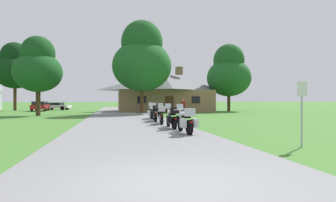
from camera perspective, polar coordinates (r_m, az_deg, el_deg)
The scene contains 16 objects.
ground_plane at distance 24.70m, azimuth -8.91°, elevation -3.43°, with size 500.00×500.00×0.00m, color #42752D.
asphalt_driveway at distance 22.71m, azimuth -8.71°, elevation -3.67°, with size 6.40×80.00×0.06m, color slate.
motorcycle_white_nearest_to_camera at distance 12.15m, azimuth 3.80°, elevation -4.21°, with size 0.73×2.08×1.30m.
motorcycle_white_second_in_row at distance 14.43m, azimuth 0.87°, elevation -3.53°, with size 0.72×2.08×1.30m.
motorcycle_black_third_in_row at distance 17.15m, azimuth -1.41°, elevation -2.92°, with size 0.72×2.08×1.30m.
motorcycle_yellow_fourth_in_row at distance 19.35m, azimuth -2.70°, elevation -2.61°, with size 0.79×2.08×1.30m.
motorcycle_black_farthest_in_row at distance 21.91m, azimuth -3.41°, elevation -2.29°, with size 0.76×2.08×1.30m.
stone_lodge at distance 38.70m, azimuth -0.93°, elevation 1.99°, with size 13.24×8.70×6.33m.
bystander_red_shirt_near_lodge at distance 33.21m, azimuth 3.21°, elevation -0.92°, with size 0.49×0.37×1.67m.
metal_signpost_roadside at distance 9.90m, azimuth 26.12°, elevation -0.90°, with size 0.36×0.06×2.14m.
tree_left_far at distance 47.76m, azimuth -29.28°, elevation 6.09°, with size 5.83×5.83×10.35m.
tree_right_of_lodge at distance 40.34m, azimuth 12.56°, elevation 5.79°, with size 6.26×6.26×9.63m.
tree_left_near at distance 30.37m, azimuth -25.46°, elevation 6.46°, with size 4.66×4.66×7.96m.
tree_by_lodge_front at distance 31.79m, azimuth -5.45°, elevation 8.68°, with size 6.77×6.77×10.70m.
parked_red_suv_far_left at distance 43.50m, azimuth -25.07°, elevation -0.89°, with size 2.11×4.70×1.40m.
parked_white_sedan_far_left at distance 47.73m, azimuth -22.16°, elevation -0.96°, with size 4.54×2.88×1.20m.
Camera 1 is at (-1.01, -4.64, 1.52)m, focal length 29.24 mm.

